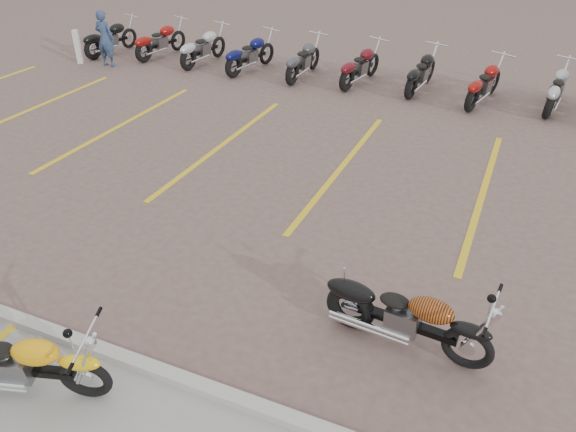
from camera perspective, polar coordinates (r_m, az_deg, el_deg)
name	(u,v)px	position (r m, az deg, el deg)	size (l,w,h in m)	color
ground	(249,280)	(8.06, -3.94, -6.55)	(100.00, 100.00, 0.00)	#755A53
curb	(169,375)	(6.78, -12.02, -15.53)	(60.00, 0.18, 0.12)	#ADAAA3
parking_stripes	(342,167)	(11.21, 5.49, 5.00)	(38.00, 5.50, 0.01)	gold
yellow_cruiser	(18,363)	(6.93, -25.75, -13.27)	(1.98, 0.71, 0.84)	black
flame_cruiser	(403,317)	(6.93, 11.63, -10.05)	(2.08, 0.38, 0.86)	black
person_a	(105,38)	(18.30, -18.10, 16.78)	(0.60, 0.39, 1.64)	navy
bollard	(78,47)	(18.93, -20.58, 15.79)	(0.15, 0.15, 1.00)	silver
bg_bike_row	(330,62)	(16.14, 4.30, 15.38)	(15.70, 2.06, 1.10)	black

